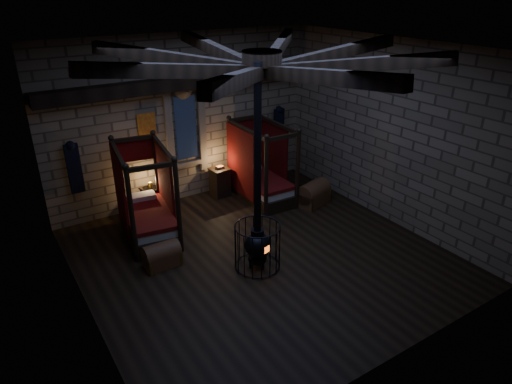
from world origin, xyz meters
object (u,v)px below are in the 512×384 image
bed_left (147,214)px  stove (257,241)px  trunk_left (162,256)px  trunk_right (313,194)px  bed_right (261,180)px

bed_left → stove: (1.36, -2.45, 0.08)m
trunk_left → trunk_right: (4.37, 0.55, 0.05)m
trunk_right → stove: (-2.77, -1.64, 0.31)m
bed_left → bed_right: bed_left is taller
bed_right → trunk_left: bearing=-153.3°
bed_right → stove: bearing=-122.7°
stove → trunk_left: bearing=131.4°
trunk_right → stove: 3.23m
trunk_right → bed_right: bearing=116.2°
trunk_left → stove: 1.96m
bed_left → bed_right: size_ratio=1.05×
trunk_left → stove: bearing=-34.5°
trunk_left → bed_right: bearing=24.7°
bed_left → trunk_right: bed_left is taller
trunk_left → trunk_right: trunk_right is taller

